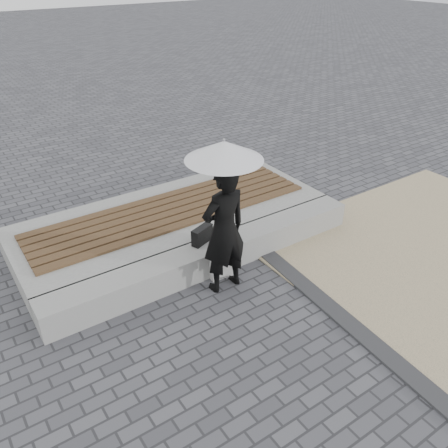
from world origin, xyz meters
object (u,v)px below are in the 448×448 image
(woman, at_px, (224,230))
(canvas_tote, at_px, (221,267))
(seating_ledge, at_px, (212,256))
(handbag, at_px, (202,235))
(parasol, at_px, (224,151))

(woman, distance_m, canvas_tote, 0.77)
(seating_ledge, xyz_separation_m, handbag, (-0.08, 0.12, 0.32))
(woman, distance_m, parasol, 1.10)
(handbag, bearing_deg, woman, -112.03)
(canvas_tote, bearing_deg, seating_ledge, 89.61)
(parasol, height_order, canvas_tote, parasol)
(handbag, bearing_deg, parasol, -112.03)
(parasol, relative_size, handbag, 3.47)
(woman, xyz_separation_m, parasol, (-0.00, 0.00, 1.10))
(canvas_tote, bearing_deg, woman, -109.37)
(seating_ledge, distance_m, woman, 0.85)
(seating_ledge, distance_m, parasol, 1.87)
(parasol, relative_size, canvas_tote, 3.54)
(handbag, height_order, canvas_tote, handbag)
(parasol, xyz_separation_m, canvas_tote, (0.08, 0.21, -1.83))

